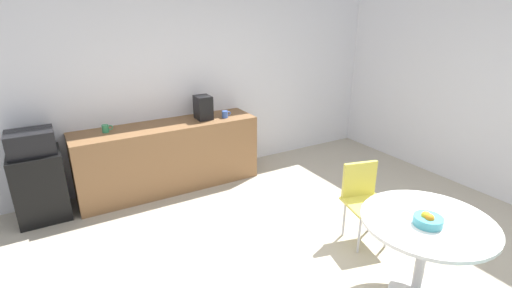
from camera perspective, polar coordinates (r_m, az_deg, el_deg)
ground_plane at (r=3.62m, az=11.47°, el=-20.66°), size 6.00×6.00×0.00m
wall_back at (r=5.43m, az=-8.99°, el=8.86°), size 6.00×0.10×2.60m
counter_block at (r=5.17m, az=-13.04°, el=-1.84°), size 2.39×0.60×0.90m
mini_fridge at (r=5.02m, az=-30.03°, el=-5.49°), size 0.54×0.54×0.81m
microwave at (r=4.84m, az=-31.12°, el=0.24°), size 0.48×0.38×0.26m
round_table at (r=3.40m, az=24.39°, el=-12.67°), size 1.04×1.04×0.76m
chair_yellow at (r=4.08m, az=15.98°, el=-7.19°), size 0.51×0.51×0.83m
fruit_bowl at (r=3.23m, az=24.73°, el=-10.50°), size 0.22×0.22×0.11m
mug_white at (r=4.92m, az=-21.93°, el=2.20°), size 0.13×0.08×0.09m
mug_green at (r=5.20m, az=-4.72°, el=4.54°), size 0.13×0.08×0.09m
coffee_maker at (r=5.15m, az=-8.05°, el=5.54°), size 0.20×0.24×0.32m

